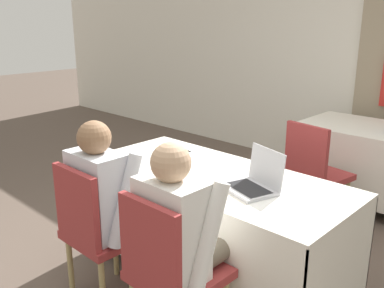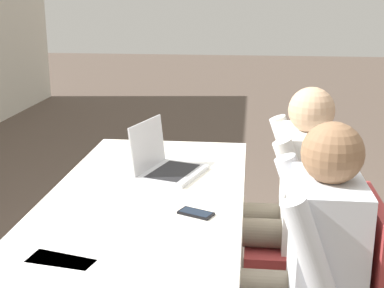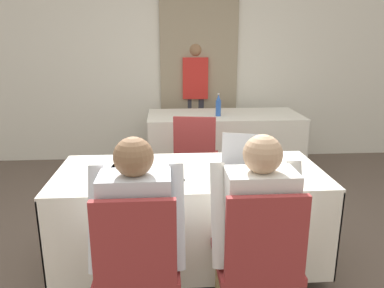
{
  "view_description": "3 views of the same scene",
  "coord_description": "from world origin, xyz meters",
  "px_view_note": "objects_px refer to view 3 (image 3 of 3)",
  "views": [
    {
      "loc": [
        1.72,
        -2.01,
        1.75
      ],
      "look_at": [
        0.0,
        -0.21,
        1.01
      ],
      "focal_mm": 40.0,
      "sensor_mm": 36.0,
      "label": 1
    },
    {
      "loc": [
        -1.97,
        -0.43,
        1.57
      ],
      "look_at": [
        0.0,
        -0.21,
        1.01
      ],
      "focal_mm": 50.0,
      "sensor_mm": 36.0,
      "label": 2
    },
    {
      "loc": [
        -0.16,
        -2.44,
        1.64
      ],
      "look_at": [
        0.0,
        -0.21,
        1.01
      ],
      "focal_mm": 35.0,
      "sensor_mm": 36.0,
      "label": 3
    }
  ],
  "objects_px": {
    "laptop": "(242,165)",
    "person_white_shirt": "(255,221)",
    "chair_far_spare": "(195,154)",
    "water_bottle": "(218,106)",
    "person_red_shirt": "(195,93)",
    "person_checkered_shirt": "(138,225)",
    "cell_phone": "(177,183)",
    "chair_near_left": "(138,262)",
    "chair_near_right": "(258,257)"
  },
  "relations": [
    {
      "from": "chair_near_left",
      "to": "chair_far_spare",
      "type": "bearing_deg",
      "value": -103.58
    },
    {
      "from": "cell_phone",
      "to": "water_bottle",
      "type": "xyz_separation_m",
      "value": [
        0.56,
        2.11,
        0.12
      ]
    },
    {
      "from": "cell_phone",
      "to": "chair_near_left",
      "type": "relative_size",
      "value": 0.16
    },
    {
      "from": "cell_phone",
      "to": "chair_near_left",
      "type": "bearing_deg",
      "value": -90.33
    },
    {
      "from": "chair_near_left",
      "to": "person_red_shirt",
      "type": "relative_size",
      "value": 0.58
    },
    {
      "from": "laptop",
      "to": "person_white_shirt",
      "type": "distance_m",
      "value": 0.58
    },
    {
      "from": "water_bottle",
      "to": "person_white_shirt",
      "type": "height_order",
      "value": "person_white_shirt"
    },
    {
      "from": "chair_far_spare",
      "to": "person_checkered_shirt",
      "type": "relative_size",
      "value": 0.78
    },
    {
      "from": "water_bottle",
      "to": "chair_near_left",
      "type": "relative_size",
      "value": 0.29
    },
    {
      "from": "water_bottle",
      "to": "person_red_shirt",
      "type": "height_order",
      "value": "person_red_shirt"
    },
    {
      "from": "chair_near_right",
      "to": "person_checkered_shirt",
      "type": "xyz_separation_m",
      "value": [
        -0.64,
        0.1,
        0.16
      ]
    },
    {
      "from": "laptop",
      "to": "chair_far_spare",
      "type": "distance_m",
      "value": 1.24
    },
    {
      "from": "person_checkered_shirt",
      "to": "person_white_shirt",
      "type": "height_order",
      "value": "same"
    },
    {
      "from": "person_white_shirt",
      "to": "chair_far_spare",
      "type": "bearing_deg",
      "value": -83.84
    },
    {
      "from": "person_white_shirt",
      "to": "person_red_shirt",
      "type": "height_order",
      "value": "person_red_shirt"
    },
    {
      "from": "water_bottle",
      "to": "chair_far_spare",
      "type": "height_order",
      "value": "water_bottle"
    },
    {
      "from": "chair_near_left",
      "to": "chair_near_right",
      "type": "height_order",
      "value": "same"
    },
    {
      "from": "water_bottle",
      "to": "chair_near_left",
      "type": "height_order",
      "value": "water_bottle"
    },
    {
      "from": "cell_phone",
      "to": "person_checkered_shirt",
      "type": "relative_size",
      "value": 0.12
    },
    {
      "from": "cell_phone",
      "to": "chair_near_right",
      "type": "distance_m",
      "value": 0.68
    },
    {
      "from": "person_red_shirt",
      "to": "laptop",
      "type": "bearing_deg",
      "value": -85.24
    },
    {
      "from": "laptop",
      "to": "person_red_shirt",
      "type": "height_order",
      "value": "person_red_shirt"
    },
    {
      "from": "water_bottle",
      "to": "person_white_shirt",
      "type": "relative_size",
      "value": 0.22
    },
    {
      "from": "cell_phone",
      "to": "person_white_shirt",
      "type": "relative_size",
      "value": 0.12
    },
    {
      "from": "chair_far_spare",
      "to": "laptop",
      "type": "bearing_deg",
      "value": 109.85
    },
    {
      "from": "chair_near_right",
      "to": "person_checkered_shirt",
      "type": "bearing_deg",
      "value": -9.27
    },
    {
      "from": "cell_phone",
      "to": "water_bottle",
      "type": "height_order",
      "value": "water_bottle"
    },
    {
      "from": "water_bottle",
      "to": "chair_near_right",
      "type": "xyz_separation_m",
      "value": [
        -0.14,
        -2.59,
        -0.36
      ]
    },
    {
      "from": "cell_phone",
      "to": "person_white_shirt",
      "type": "height_order",
      "value": "person_white_shirt"
    },
    {
      "from": "laptop",
      "to": "cell_phone",
      "type": "bearing_deg",
      "value": -140.0
    },
    {
      "from": "cell_phone",
      "to": "water_bottle",
      "type": "relative_size",
      "value": 0.55
    },
    {
      "from": "chair_near_right",
      "to": "person_white_shirt",
      "type": "bearing_deg",
      "value": -90.0
    },
    {
      "from": "laptop",
      "to": "water_bottle",
      "type": "bearing_deg",
      "value": 104.12
    },
    {
      "from": "laptop",
      "to": "person_white_shirt",
      "type": "relative_size",
      "value": 0.31
    },
    {
      "from": "water_bottle",
      "to": "chair_near_left",
      "type": "xyz_separation_m",
      "value": [
        -0.78,
        -2.59,
        -0.36
      ]
    },
    {
      "from": "water_bottle",
      "to": "person_checkered_shirt",
      "type": "xyz_separation_m",
      "value": [
        -0.78,
        -2.49,
        -0.2
      ]
    },
    {
      "from": "chair_near_left",
      "to": "person_checkered_shirt",
      "type": "relative_size",
      "value": 0.78
    },
    {
      "from": "person_white_shirt",
      "to": "laptop",
      "type": "bearing_deg",
      "value": -93.31
    },
    {
      "from": "chair_near_left",
      "to": "cell_phone",
      "type": "bearing_deg",
      "value": -114.53
    },
    {
      "from": "chair_near_left",
      "to": "chair_near_right",
      "type": "xyz_separation_m",
      "value": [
        0.64,
        0.0,
        0.0
      ]
    },
    {
      "from": "person_red_shirt",
      "to": "person_checkered_shirt",
      "type": "bearing_deg",
      "value": -97.2
    },
    {
      "from": "laptop",
      "to": "chair_far_spare",
      "type": "xyz_separation_m",
      "value": [
        -0.22,
        1.19,
        -0.29
      ]
    },
    {
      "from": "person_red_shirt",
      "to": "chair_far_spare",
      "type": "bearing_deg",
      "value": -91.78
    },
    {
      "from": "chair_far_spare",
      "to": "person_red_shirt",
      "type": "xyz_separation_m",
      "value": [
        0.12,
        1.54,
        0.39
      ]
    },
    {
      "from": "water_bottle",
      "to": "person_checkered_shirt",
      "type": "bearing_deg",
      "value": -107.32
    },
    {
      "from": "chair_near_left",
      "to": "person_white_shirt",
      "type": "relative_size",
      "value": 0.78
    },
    {
      "from": "laptop",
      "to": "person_red_shirt",
      "type": "bearing_deg",
      "value": 109.44
    },
    {
      "from": "cell_phone",
      "to": "chair_near_right",
      "type": "xyz_separation_m",
      "value": [
        0.42,
        -0.48,
        -0.25
      ]
    },
    {
      "from": "chair_near_right",
      "to": "person_white_shirt",
      "type": "xyz_separation_m",
      "value": [
        0.0,
        0.1,
        0.16
      ]
    },
    {
      "from": "cell_phone",
      "to": "water_bottle",
      "type": "distance_m",
      "value": 2.19
    }
  ]
}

